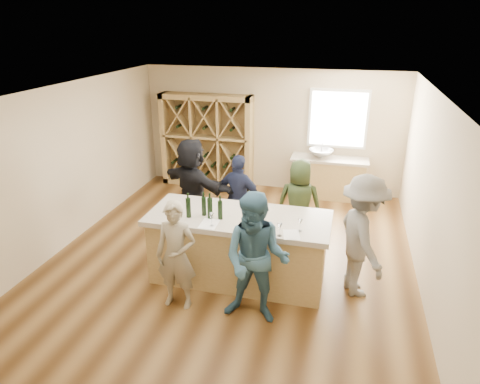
% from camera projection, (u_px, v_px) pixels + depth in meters
% --- Properties ---
extents(floor, '(6.00, 7.00, 0.10)m').
position_uv_depth(floor, '(231.00, 260.00, 7.34)').
color(floor, brown).
rests_on(floor, ground).
extents(ceiling, '(6.00, 7.00, 0.10)m').
position_uv_depth(ceiling, '(230.00, 89.00, 6.25)').
color(ceiling, white).
rests_on(ceiling, ground).
extents(wall_back, '(6.00, 0.10, 2.80)m').
position_uv_depth(wall_back, '(271.00, 130.00, 9.98)').
color(wall_back, '#CCB793').
rests_on(wall_back, ground).
extents(wall_front, '(6.00, 0.10, 2.80)m').
position_uv_depth(wall_front, '(118.00, 325.00, 3.60)').
color(wall_front, '#CCB793').
rests_on(wall_front, ground).
extents(wall_left, '(0.10, 7.00, 2.80)m').
position_uv_depth(wall_left, '(63.00, 166.00, 7.49)').
color(wall_left, '#CCB793').
rests_on(wall_left, ground).
extents(wall_right, '(0.10, 7.00, 2.80)m').
position_uv_depth(wall_right, '(437.00, 200.00, 6.09)').
color(wall_right, '#CCB793').
rests_on(wall_right, ground).
extents(window_frame, '(1.30, 0.06, 1.30)m').
position_uv_depth(window_frame, '(338.00, 119.00, 9.43)').
color(window_frame, white).
rests_on(window_frame, wall_back).
extents(window_pane, '(1.18, 0.01, 1.18)m').
position_uv_depth(window_pane, '(338.00, 119.00, 9.40)').
color(window_pane, white).
rests_on(window_pane, wall_back).
extents(wine_rack, '(2.20, 0.45, 2.20)m').
position_uv_depth(wine_rack, '(207.00, 141.00, 10.18)').
color(wine_rack, tan).
rests_on(wine_rack, floor).
extents(back_counter_base, '(1.60, 0.58, 0.86)m').
position_uv_depth(back_counter_base, '(328.00, 179.00, 9.71)').
color(back_counter_base, tan).
rests_on(back_counter_base, floor).
extents(back_counter_top, '(1.70, 0.62, 0.06)m').
position_uv_depth(back_counter_top, '(330.00, 159.00, 9.53)').
color(back_counter_top, '#B2A592').
rests_on(back_counter_top, back_counter_base).
extents(sink, '(0.54, 0.54, 0.19)m').
position_uv_depth(sink, '(321.00, 153.00, 9.53)').
color(sink, silver).
rests_on(sink, back_counter_top).
extents(faucet, '(0.02, 0.02, 0.30)m').
position_uv_depth(faucet, '(322.00, 149.00, 9.67)').
color(faucet, silver).
rests_on(faucet, back_counter_top).
extents(tasting_counter_base, '(2.60, 1.00, 1.00)m').
position_uv_depth(tasting_counter_base, '(239.00, 250.00, 6.58)').
color(tasting_counter_base, tan).
rests_on(tasting_counter_base, floor).
extents(tasting_counter_top, '(2.72, 1.12, 0.08)m').
position_uv_depth(tasting_counter_top, '(239.00, 218.00, 6.37)').
color(tasting_counter_top, '#B2A592').
rests_on(tasting_counter_top, tasting_counter_base).
extents(wine_bottle_b, '(0.10, 0.10, 0.30)m').
position_uv_depth(wine_bottle_b, '(188.00, 208.00, 6.26)').
color(wine_bottle_b, black).
rests_on(wine_bottle_b, tasting_counter_top).
extents(wine_bottle_c, '(0.09, 0.09, 0.29)m').
position_uv_depth(wine_bottle_c, '(204.00, 206.00, 6.33)').
color(wine_bottle_c, black).
rests_on(wine_bottle_c, tasting_counter_top).
extents(wine_bottle_d, '(0.10, 0.10, 0.31)m').
position_uv_depth(wine_bottle_d, '(210.00, 208.00, 6.22)').
color(wine_bottle_d, black).
rests_on(wine_bottle_d, tasting_counter_top).
extents(wine_bottle_e, '(0.09, 0.09, 0.28)m').
position_uv_depth(wine_bottle_e, '(220.00, 210.00, 6.20)').
color(wine_bottle_e, black).
rests_on(wine_bottle_e, tasting_counter_top).
extents(wine_glass_a, '(0.09, 0.09, 0.20)m').
position_uv_depth(wine_glass_a, '(212.00, 219.00, 6.01)').
color(wine_glass_a, white).
rests_on(wine_glass_a, tasting_counter_top).
extents(wine_glass_b, '(0.10, 0.10, 0.20)m').
position_uv_depth(wine_glass_b, '(249.00, 223.00, 5.90)').
color(wine_glass_b, white).
rests_on(wine_glass_b, tasting_counter_top).
extents(wine_glass_c, '(0.07, 0.07, 0.18)m').
position_uv_depth(wine_glass_c, '(280.00, 230.00, 5.73)').
color(wine_glass_c, white).
rests_on(wine_glass_c, tasting_counter_top).
extents(wine_glass_d, '(0.08, 0.08, 0.20)m').
position_uv_depth(wine_glass_d, '(266.00, 216.00, 6.13)').
color(wine_glass_d, white).
rests_on(wine_glass_d, tasting_counter_top).
extents(wine_glass_e, '(0.09, 0.09, 0.18)m').
position_uv_depth(wine_glass_e, '(300.00, 225.00, 5.86)').
color(wine_glass_e, white).
rests_on(wine_glass_e, tasting_counter_top).
extents(tasting_menu_a, '(0.25, 0.34, 0.00)m').
position_uv_depth(tasting_menu_a, '(209.00, 224.00, 6.10)').
color(tasting_menu_a, white).
rests_on(tasting_menu_a, tasting_counter_top).
extents(tasting_menu_b, '(0.23, 0.32, 0.00)m').
position_uv_depth(tasting_menu_b, '(246.00, 229.00, 5.94)').
color(tasting_menu_b, white).
rests_on(tasting_menu_b, tasting_counter_top).
extents(tasting_menu_c, '(0.28, 0.34, 0.00)m').
position_uv_depth(tasting_menu_c, '(291.00, 235.00, 5.80)').
color(tasting_menu_c, white).
rests_on(tasting_menu_c, tasting_counter_top).
extents(person_near_left, '(0.58, 0.43, 1.59)m').
position_uv_depth(person_near_left, '(176.00, 256.00, 5.85)').
color(person_near_left, gray).
rests_on(person_near_left, floor).
extents(person_near_right, '(0.90, 0.51, 1.83)m').
position_uv_depth(person_near_right, '(256.00, 260.00, 5.51)').
color(person_near_right, '#335972').
rests_on(person_near_right, floor).
extents(person_server, '(0.94, 1.31, 1.84)m').
position_uv_depth(person_server, '(362.00, 237.00, 6.09)').
color(person_server, slate).
rests_on(person_server, floor).
extents(person_far_mid, '(1.03, 0.70, 1.61)m').
position_uv_depth(person_far_mid, '(239.00, 198.00, 7.68)').
color(person_far_mid, '#191E38').
rests_on(person_far_mid, floor).
extents(person_far_right, '(0.79, 0.52, 1.59)m').
position_uv_depth(person_far_right, '(299.00, 203.00, 7.49)').
color(person_far_right, '#263319').
rests_on(person_far_right, floor).
extents(person_far_left, '(1.80, 1.32, 1.84)m').
position_uv_depth(person_far_left, '(192.00, 187.00, 7.89)').
color(person_far_left, black).
rests_on(person_far_left, floor).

